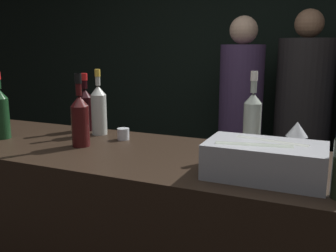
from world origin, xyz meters
TOP-DOWN VIEW (x-y plane):
  - wall_back_chalkboard at (0.00, 2.32)m, footprint 6.40×0.06m
  - ice_bin_with_bottles at (0.44, 0.21)m, footprint 0.41×0.24m
  - wine_glass at (0.52, 0.60)m, footprint 0.09×0.09m
  - candle_votive at (-0.30, 0.50)m, footprint 0.06×0.06m
  - white_wine_bottle at (0.34, 0.51)m, footprint 0.08×0.08m
  - red_wine_bottle_black_foil at (-0.42, 0.31)m, footprint 0.08×0.08m
  - red_wine_bottle_tall at (-0.60, 0.61)m, footprint 0.08×0.08m
  - rose_wine_bottle at (-0.48, 0.56)m, footprint 0.08×0.08m
  - red_wine_bottle_burgundy at (-0.88, 0.28)m, footprint 0.08×0.08m
  - person_in_hoodie at (0.01, 1.77)m, footprint 0.33×0.33m
  - person_blond_tee at (0.46, 1.91)m, footprint 0.42×0.42m

SIDE VIEW (x-z plane):
  - person_in_hoodie at x=0.01m, z-range 0.10..1.81m
  - person_blond_tee at x=0.46m, z-range 0.09..1.84m
  - candle_votive at x=-0.30m, z-range 1.02..1.08m
  - ice_bin_with_bottles at x=0.44m, z-range 1.02..1.16m
  - wine_glass at x=0.52m, z-range 1.05..1.19m
  - red_wine_bottle_tall at x=-0.60m, z-range 0.99..1.31m
  - red_wine_bottle_black_foil at x=-0.42m, z-range 0.98..1.32m
  - red_wine_bottle_burgundy at x=-0.88m, z-range 0.99..1.33m
  - rose_wine_bottle at x=-0.48m, z-range 0.99..1.33m
  - white_wine_bottle at x=0.34m, z-range 0.99..1.35m
  - wall_back_chalkboard at x=0.00m, z-range 0.00..2.80m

